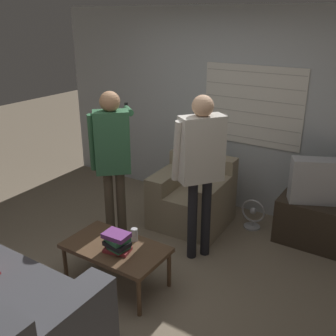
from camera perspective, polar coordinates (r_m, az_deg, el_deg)
name	(u,v)px	position (r m, az deg, el deg)	size (l,w,h in m)	color
ground_plane	(132,277)	(4.07, -5.20, -15.47)	(16.00, 16.00, 0.00)	#7F705B
wall_back	(227,112)	(5.13, 8.54, 8.11)	(5.20, 0.08, 2.55)	#ADB2B7
armchair_beige	(193,197)	(4.85, 3.67, -4.29)	(0.90, 0.85, 0.82)	gray
coffee_table	(116,250)	(3.80, -7.60, -11.69)	(0.97, 0.55, 0.42)	brown
tv_stand	(325,223)	(4.77, 21.85, -7.47)	(1.02, 0.56, 0.52)	#33281E
tv	(332,182)	(4.56, 22.71, -1.84)	(0.87, 0.55, 0.49)	#B2B2B7
person_left_standing	(112,152)	(4.14, -8.06, 2.32)	(0.50, 0.82, 1.74)	#4C4233
person_right_standing	(201,158)	(3.89, 4.76, 1.40)	(0.56, 0.81, 1.74)	black
book_stack	(117,242)	(3.65, -7.37, -10.61)	(0.26, 0.21, 0.19)	maroon
soda_can	(134,235)	(3.81, -4.92, -9.59)	(0.07, 0.07, 0.13)	silver
spare_remote	(113,232)	(3.97, -8.05, -9.24)	(0.10, 0.13, 0.02)	black
floor_fan	(253,215)	(4.90, 12.20, -6.65)	(0.30, 0.20, 0.37)	#A8A8AD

